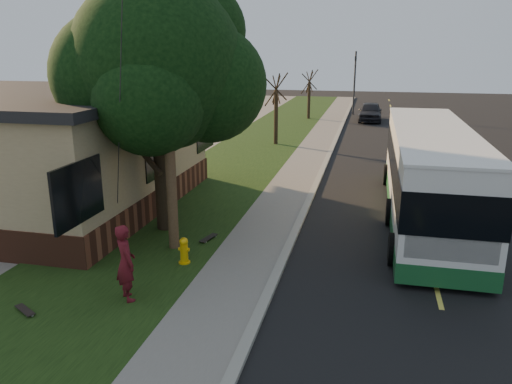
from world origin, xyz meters
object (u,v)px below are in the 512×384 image
at_px(bare_tree_far, 309,95).
at_px(utility_pole, 167,91).
at_px(skateboard_main, 208,238).
at_px(skateboard_spare, 25,310).
at_px(skateboarder, 126,263).
at_px(traffic_signal, 355,79).
at_px(leafy_tree, 160,68).
at_px(distant_car, 370,112).
at_px(bare_tree_near, 276,110).
at_px(transit_bus, 429,171).
at_px(fire_hydrant, 184,251).
at_px(dumpster, 46,190).

bearing_deg(bare_tree_far, utility_pole, -90.60).
xyz_separation_m(skateboard_main, skateboard_spare, (-2.61, -5.11, -0.01)).
bearing_deg(skateboarder, skateboard_main, -54.41).
bearing_deg(utility_pole, traffic_signal, 83.42).
height_order(utility_pole, skateboard_main, utility_pole).
bearing_deg(leafy_tree, distant_car, 77.24).
relative_size(skateboarder, skateboard_spare, 2.62).
height_order(bare_tree_near, transit_bus, bare_tree_near).
bearing_deg(bare_tree_far, fire_hydrant, -89.24).
bearing_deg(utility_pole, bare_tree_far, 89.40).
xyz_separation_m(fire_hydrant, transit_bus, (6.79, 5.63, 1.26)).
bearing_deg(distant_car, bare_tree_near, -114.11).
relative_size(fire_hydrant, dumpster, 0.45).
bearing_deg(skateboarder, utility_pole, -42.46).
xyz_separation_m(skateboard_main, dumpster, (-6.99, 1.97, 0.53)).
relative_size(dumpster, distant_car, 0.37).
bearing_deg(skateboarder, dumpster, 1.51).
distance_m(fire_hydrant, skateboarder, 2.35).
bearing_deg(transit_bus, traffic_signal, 97.41).
bearing_deg(dumpster, transit_bus, 7.81).
height_order(utility_pole, bare_tree_near, utility_pole).
distance_m(skateboard_spare, distant_car, 34.10).
bearing_deg(skateboard_main, fire_hydrant, -93.19).
xyz_separation_m(skateboarder, skateboard_main, (0.66, 4.01, -0.86)).
relative_size(utility_pole, bare_tree_far, 2.25).
height_order(utility_pole, traffic_signal, utility_pole).
distance_m(skateboard_main, dumpster, 7.28).
height_order(traffic_signal, distant_car, traffic_signal).
distance_m(traffic_signal, skateboard_spare, 37.86).
xyz_separation_m(utility_pole, skateboarder, (0.15, -3.21, -3.64)).
distance_m(traffic_signal, skateboard_main, 32.49).
relative_size(fire_hydrant, transit_bus, 0.06).
bearing_deg(skateboard_spare, bare_tree_far, 86.37).
distance_m(traffic_signal, skateboarder, 36.47).
relative_size(transit_bus, skateboard_spare, 16.74).
distance_m(fire_hydrant, traffic_signal, 34.25).
xyz_separation_m(transit_bus, distant_car, (-2.16, 24.39, -0.93)).
distance_m(leafy_tree, skateboard_main, 5.38).
bearing_deg(bare_tree_near, transit_bus, -58.12).
bearing_deg(distant_car, traffic_signal, 111.62).
distance_m(utility_pole, bare_tree_near, 17.19).
relative_size(bare_tree_far, skateboard_spare, 5.75).
distance_m(skateboarder, skateboard_main, 4.16).
xyz_separation_m(bare_tree_near, transit_bus, (7.69, -12.37, -0.46)).
height_order(bare_tree_near, skateboard_main, bare_tree_near).
relative_size(fire_hydrant, skateboard_main, 0.90).
height_order(utility_pole, skateboard_spare, utility_pole).
bearing_deg(traffic_signal, distant_car, -68.97).
xyz_separation_m(leafy_tree, skateboarder, (1.02, -4.87, -4.18)).
bearing_deg(transit_bus, bare_tree_near, 121.88).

